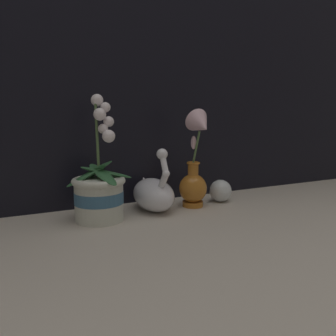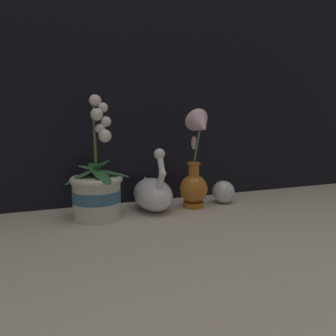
# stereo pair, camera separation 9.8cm
# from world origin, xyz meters

# --- Properties ---
(ground_plane) EXTENTS (2.80, 2.80, 0.00)m
(ground_plane) POSITION_xyz_m (0.00, 0.00, 0.00)
(ground_plane) COLOR #BCB2A3
(window_backdrop) EXTENTS (2.80, 0.03, 1.20)m
(window_backdrop) POSITION_xyz_m (0.00, 0.26, 0.60)
(window_backdrop) COLOR black
(window_backdrop) RESTS_ON ground_plane
(orchid_potted_plant) EXTENTS (0.20, 0.19, 0.36)m
(orchid_potted_plant) POSITION_xyz_m (-0.22, 0.09, 0.09)
(orchid_potted_plant) COLOR beige
(orchid_potted_plant) RESTS_ON ground_plane
(swan_figurine) EXTENTS (0.12, 0.22, 0.21)m
(swan_figurine) POSITION_xyz_m (-0.04, 0.12, 0.06)
(swan_figurine) COLOR white
(swan_figurine) RESTS_ON ground_plane
(blue_vase) EXTENTS (0.09, 0.14, 0.33)m
(blue_vase) POSITION_xyz_m (0.10, 0.09, 0.13)
(blue_vase) COLOR #B26B23
(blue_vase) RESTS_ON ground_plane
(glass_sphere) EXTENTS (0.08, 0.08, 0.08)m
(glass_sphere) POSITION_xyz_m (0.22, 0.12, 0.04)
(glass_sphere) COLOR silver
(glass_sphere) RESTS_ON ground_plane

